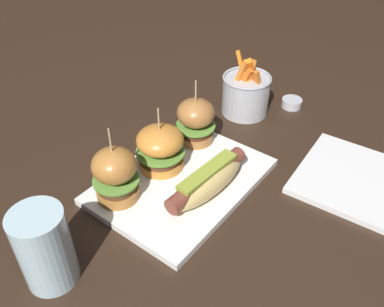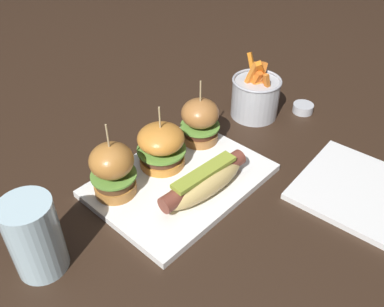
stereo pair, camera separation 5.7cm
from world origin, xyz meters
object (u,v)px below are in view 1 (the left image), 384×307
platter_main (182,181)px  slider_right (196,120)px  fries_bucket (246,93)px  sauce_ramekin (292,103)px  hot_dog (207,181)px  slider_center (160,147)px  water_glass (45,248)px  side_plate (356,180)px  slider_left (115,174)px

platter_main → slider_right: slider_right is taller
fries_bucket → sauce_ramekin: (0.09, -0.08, -0.04)m
platter_main → hot_dog: bearing=-92.4°
slider_center → water_glass: 0.29m
fries_bucket → water_glass: (-0.58, -0.02, 0.02)m
slider_right → side_plate: slider_right is taller
slider_left → sauce_ramekin: slider_left is taller
side_plate → water_glass: bearing=149.3°
slider_right → sauce_ramekin: bearing=-19.5°
slider_right → sauce_ramekin: (0.27, -0.09, -0.05)m
slider_left → water_glass: bearing=-168.4°
slider_right → side_plate: 0.34m
hot_dog → slider_left: slider_left is taller
slider_left → slider_right: slider_left is taller
slider_center → slider_right: slider_right is taller
slider_center → platter_main: bearing=-95.9°
sauce_ramekin → slider_right: bearing=160.5°
slider_center → water_glass: bearing=-173.9°
platter_main → hot_dog: hot_dog is taller
slider_right → fries_bucket: (0.18, -0.01, -0.01)m
hot_dog → water_glass: 0.29m
hot_dog → fries_bucket: (0.30, 0.10, 0.01)m
hot_dog → water_glass: bearing=163.1°
hot_dog → slider_center: slider_center is taller
slider_center → side_plate: size_ratio=0.62×
hot_dog → water_glass: size_ratio=1.45×
hot_dog → slider_right: bearing=43.9°
water_glass → slider_left: bearing=11.6°
platter_main → sauce_ramekin: 0.39m
slider_center → fries_bucket: slider_center is taller
fries_bucket → water_glass: fries_bucket is taller
sauce_ramekin → side_plate: bearing=-128.0°
fries_bucket → side_plate: (-0.09, -0.31, -0.04)m
slider_center → side_plate: (0.20, -0.32, -0.05)m
platter_main → slider_left: bearing=150.5°
platter_main → slider_left: size_ratio=2.18×
hot_dog → sauce_ramekin: bearing=2.9°
platter_main → slider_left: 0.14m
slider_center → slider_right: size_ratio=0.94×
hot_dog → slider_right: size_ratio=1.38×
platter_main → slider_left: (-0.11, 0.06, 0.06)m
slider_left → water_glass: slider_left is taller
slider_left → slider_right: 0.23m
sauce_ramekin → water_glass: bearing=174.4°
slider_right → side_plate: size_ratio=0.66×
slider_left → water_glass: 0.18m
slider_left → side_plate: 0.46m
slider_left → side_plate: bearing=-46.0°
sauce_ramekin → water_glass: (-0.67, 0.07, 0.06)m
sauce_ramekin → side_plate: (-0.18, -0.23, -0.01)m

